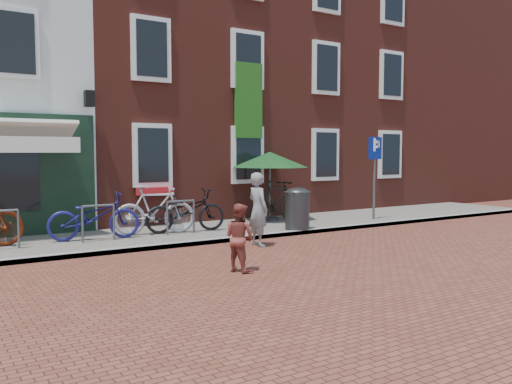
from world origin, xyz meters
TOP-DOWN VIEW (x-y plane):
  - ground at (0.00, 0.00)m, footprint 80.00×80.00m
  - sidewalk at (1.00, 1.50)m, footprint 24.00×3.00m
  - building_brick_mid at (2.00, 7.00)m, footprint 6.00×8.00m
  - building_brick_right at (8.00, 7.00)m, footprint 6.00×8.00m
  - filler_right at (14.50, 7.00)m, footprint 7.00×8.00m
  - litter_bin at (3.36, 0.30)m, footprint 0.63×0.63m
  - parking_sign at (6.51, 0.73)m, footprint 0.50×0.08m
  - parasol at (3.79, 2.20)m, footprint 2.22×2.22m
  - woman at (1.47, -0.76)m, footprint 0.40×0.61m
  - boy at (-0.18, -2.71)m, footprint 0.61×0.69m
  - bicycle_2 at (-1.52, 1.47)m, footprint 2.12×1.00m
  - bicycle_3 at (-0.03, 1.52)m, footprint 2.04×0.92m
  - bicycle_4 at (0.73, 1.40)m, footprint 2.10×0.95m
  - bicycle_5 at (3.76, 1.84)m, footprint 2.05×1.08m

SIDE VIEW (x-z plane):
  - ground at x=0.00m, z-range 0.00..0.00m
  - sidewalk at x=1.00m, z-range 0.00..0.10m
  - boy at x=-0.18m, z-range 0.00..1.19m
  - bicycle_2 at x=-1.52m, z-range 0.10..1.17m
  - bicycle_4 at x=0.73m, z-range 0.10..1.17m
  - bicycle_3 at x=-0.03m, z-range 0.10..1.29m
  - bicycle_5 at x=3.76m, z-range 0.10..1.29m
  - litter_bin at x=3.36m, z-range 0.12..1.27m
  - woman at x=1.47m, z-range 0.00..1.64m
  - parking_sign at x=6.51m, z-range 0.54..2.97m
  - parasol at x=3.79m, z-range 0.90..3.00m
  - filler_right at x=14.50m, z-range 0.00..9.00m
  - building_brick_mid at x=2.00m, z-range 0.00..10.00m
  - building_brick_right at x=8.00m, z-range 0.00..10.00m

